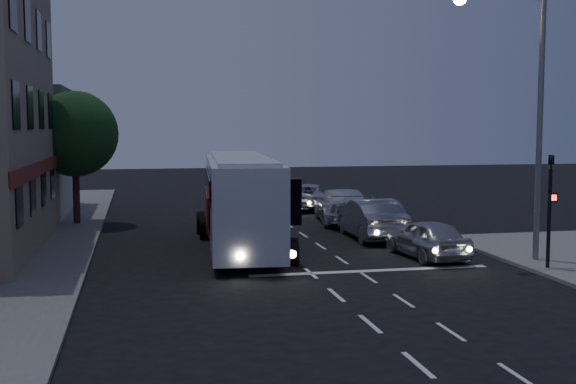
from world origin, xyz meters
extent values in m
plane|color=black|center=(0.00, 0.00, 0.00)|extent=(120.00, 120.00, 0.00)
cube|color=silver|center=(0.00, -7.00, 0.01)|extent=(0.12, 1.60, 0.01)
cube|color=silver|center=(0.00, -4.00, 0.01)|extent=(0.12, 1.60, 0.01)
cube|color=silver|center=(0.00, -1.00, 0.01)|extent=(0.12, 1.60, 0.01)
cube|color=silver|center=(0.00, 2.00, 0.01)|extent=(0.12, 1.60, 0.01)
cube|color=silver|center=(0.00, 5.00, 0.01)|extent=(0.12, 1.60, 0.01)
cube|color=silver|center=(0.00, 8.00, 0.01)|extent=(0.12, 1.60, 0.01)
cube|color=silver|center=(0.00, 11.00, 0.01)|extent=(0.12, 1.60, 0.01)
cube|color=silver|center=(0.00, 14.00, 0.01)|extent=(0.12, 1.60, 0.01)
cube|color=silver|center=(0.00, 17.00, 0.01)|extent=(0.12, 1.60, 0.01)
cube|color=silver|center=(1.60, -8.00, 0.01)|extent=(0.10, 1.50, 0.01)
cube|color=silver|center=(1.60, -5.00, 0.01)|extent=(0.10, 1.50, 0.01)
cube|color=silver|center=(1.60, -2.00, 0.01)|extent=(0.10, 1.50, 0.01)
cube|color=silver|center=(1.60, 1.00, 0.01)|extent=(0.10, 1.50, 0.01)
cube|color=silver|center=(1.60, 4.00, 0.01)|extent=(0.10, 1.50, 0.01)
cube|color=silver|center=(1.60, 7.00, 0.01)|extent=(0.10, 1.50, 0.01)
cube|color=silver|center=(1.60, 10.00, 0.01)|extent=(0.10, 1.50, 0.01)
cube|color=silver|center=(1.60, 13.00, 0.01)|extent=(0.10, 1.50, 0.01)
cube|color=silver|center=(1.60, 16.00, 0.01)|extent=(0.10, 1.50, 0.01)
cube|color=silver|center=(1.60, 19.00, 0.01)|extent=(0.10, 1.50, 0.01)
cube|color=silver|center=(2.00, 2.00, 0.01)|extent=(8.00, 0.35, 0.01)
cube|color=silver|center=(-1.50, 7.38, 1.87)|extent=(3.30, 11.66, 3.07)
cube|color=silver|center=(-1.50, 7.38, 3.45)|extent=(2.89, 11.25, 0.17)
cube|color=black|center=(-1.50, 1.67, 2.35)|extent=(2.21, 0.29, 1.44)
cube|color=black|center=(-0.30, 7.86, 2.49)|extent=(0.79, 9.57, 0.86)
cube|color=black|center=(-2.71, 7.86, 2.49)|extent=(0.79, 9.57, 0.86)
cube|color=red|center=(-0.29, 8.34, 1.44)|extent=(0.44, 5.26, 1.34)
cube|color=red|center=(-2.72, 8.34, 1.44)|extent=(0.44, 5.26, 1.34)
cylinder|color=black|center=(-2.70, 3.35, 0.48)|extent=(0.41, 0.98, 0.96)
cylinder|color=black|center=(-0.31, 3.35, 0.48)|extent=(0.41, 0.98, 0.96)
cylinder|color=black|center=(-2.70, 9.78, 0.48)|extent=(0.41, 0.98, 0.96)
cylinder|color=black|center=(-0.31, 9.78, 0.48)|extent=(0.41, 0.98, 0.96)
cylinder|color=black|center=(-2.70, 11.41, 0.48)|extent=(0.41, 0.98, 0.96)
cylinder|color=black|center=(-0.31, 11.41, 0.48)|extent=(0.41, 0.98, 0.96)
cylinder|color=#FFF2CC|center=(-2.32, 1.61, 0.72)|extent=(0.25, 0.07, 0.25)
cylinder|color=#FFF2CC|center=(-0.69, 1.61, 0.72)|extent=(0.25, 0.07, 0.25)
imported|color=#ACADB4|center=(4.69, 3.80, 0.70)|extent=(2.06, 4.27, 1.41)
imported|color=gray|center=(4.13, 8.47, 0.84)|extent=(1.91, 5.13, 1.68)
imported|color=silver|center=(4.33, 13.41, 0.83)|extent=(3.12, 6.02, 1.67)
imported|color=#ABAAB6|center=(4.05, 19.34, 0.71)|extent=(3.83, 5.61, 1.43)
cylinder|color=black|center=(7.60, 0.80, 1.72)|extent=(0.12, 0.12, 3.20)
imported|color=black|center=(7.60, 0.80, 3.77)|extent=(0.15, 0.18, 0.90)
cube|color=black|center=(7.60, 0.62, 2.42)|extent=(0.25, 0.12, 0.30)
cube|color=#FF0C0C|center=(7.60, 0.55, 2.42)|extent=(0.16, 0.02, 0.18)
cylinder|color=slate|center=(8.00, 2.20, 4.62)|extent=(0.20, 0.20, 9.00)
cube|color=maroon|center=(-8.95, 8.00, 3.12)|extent=(0.15, 12.00, 0.50)
cube|color=black|center=(-8.98, 3.50, 2.32)|extent=(0.06, 1.30, 1.50)
cube|color=black|center=(-8.98, 6.50, 2.32)|extent=(0.06, 1.30, 1.50)
cube|color=black|center=(-8.98, 9.50, 2.32)|extent=(0.06, 1.30, 1.50)
cube|color=black|center=(-8.98, 12.50, 2.32)|extent=(0.06, 1.30, 1.50)
cube|color=black|center=(-8.98, 3.50, 5.32)|extent=(0.06, 1.30, 1.50)
cube|color=black|center=(-8.98, 6.50, 5.32)|extent=(0.06, 1.30, 1.50)
cube|color=black|center=(-8.98, 9.50, 5.32)|extent=(0.06, 1.30, 1.50)
cube|color=black|center=(-8.98, 12.50, 5.32)|extent=(0.06, 1.30, 1.50)
cube|color=black|center=(-8.98, 3.50, 8.32)|extent=(0.06, 1.30, 1.50)
cube|color=black|center=(-8.98, 6.50, 8.32)|extent=(0.06, 1.30, 1.50)
cube|color=black|center=(-8.98, 9.50, 8.32)|extent=(0.06, 1.30, 1.50)
cube|color=black|center=(-8.98, 12.50, 8.32)|extent=(0.06, 1.30, 1.50)
cylinder|color=black|center=(-8.20, 15.00, 1.52)|extent=(0.32, 0.32, 2.80)
sphere|color=#144511|center=(-8.20, 15.00, 4.32)|extent=(4.00, 4.00, 4.00)
sphere|color=#224328|center=(-8.00, 15.60, 5.02)|extent=(2.60, 2.60, 2.60)
sphere|color=#144511|center=(-8.50, 14.40, 4.72)|extent=(2.40, 2.40, 2.40)
camera|label=1|loc=(-5.34, -20.03, 4.71)|focal=45.00mm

